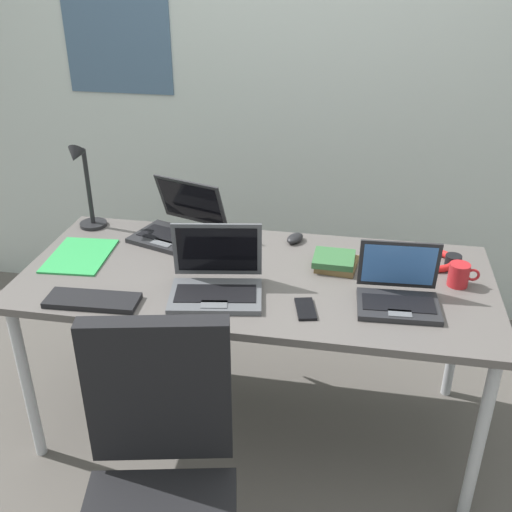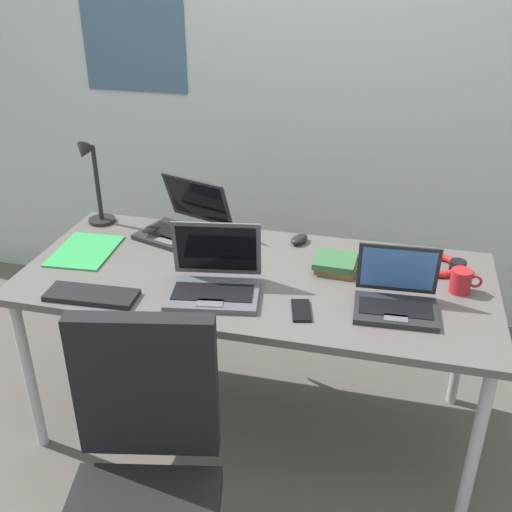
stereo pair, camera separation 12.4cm
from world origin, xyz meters
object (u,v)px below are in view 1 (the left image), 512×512
Objects in this scene: laptop_by_keyboard at (398,293)px; cell_phone at (305,309)px; laptop_far_corner at (178,227)px; coffee_mug at (459,275)px; laptop_mid_desk at (216,281)px; paper_folder_near_mouse at (80,256)px; headphones at (434,259)px; book_stack at (335,262)px; desk_lamp at (85,187)px; external_keyboard at (93,300)px; computer_mouse at (295,238)px.

laptop_by_keyboard is 2.16× the size of cell_phone.
laptop_far_corner is 3.61× the size of coffee_mug.
laptop_mid_desk is 1.18× the size of paper_folder_near_mouse.
laptop_far_corner is 1.07m from headphones.
headphones is at bearing 66.10° from laptop_by_keyboard.
laptop_mid_desk is 0.90m from coffee_mug.
laptop_mid_desk is (0.27, -0.43, 0.00)m from laptop_far_corner.
cell_phone is 0.97m from paper_folder_near_mouse.
laptop_mid_desk reaches higher than book_stack.
laptop_by_keyboard is at bearing -6.13° from paper_folder_near_mouse.
desk_lamp is 0.82m from laptop_mid_desk.
desk_lamp reaches higher than cell_phone.
coffee_mug is at bearing 1.42° from paper_folder_near_mouse.
coffee_mug is (0.23, 0.17, 0.00)m from laptop_by_keyboard.
headphones is 0.18m from coffee_mug.
book_stack is at bearing -164.43° from headphones.
coffee_mug is (0.08, -0.16, 0.03)m from headphones.
external_keyboard is at bearing -156.60° from headphones.
headphones is (0.46, 0.44, 0.01)m from cell_phone.
desk_lamp is at bearing 104.96° from paper_folder_near_mouse.
laptop_mid_desk is 2.70× the size of cell_phone.
external_keyboard is at bearing -164.39° from coffee_mug.
book_stack is at bearing 33.41° from laptop_mid_desk.
laptop_far_corner is 2.30× the size of book_stack.
laptop_by_keyboard is at bearing -22.24° from computer_mouse.
external_keyboard reaches higher than cell_phone.
laptop_by_keyboard is at bearing 7.06° from external_keyboard.
desk_lamp is at bearing 171.87° from coffee_mug.
headphones is 1.89× the size of coffee_mug.
external_keyboard is 2.92× the size of coffee_mug.
laptop_by_keyboard is (0.65, 0.04, -0.00)m from laptop_mid_desk.
laptop_mid_desk reaches higher than laptop_by_keyboard.
laptop_far_corner is (0.41, -0.01, -0.15)m from desk_lamp.
computer_mouse is 0.27m from book_stack.
paper_folder_near_mouse is 1.49m from coffee_mug.
laptop_by_keyboard is at bearing -16.51° from desk_lamp.
laptop_by_keyboard is 1.37× the size of headphones.
laptop_far_corner is at bearing 36.38° from paper_folder_near_mouse.
computer_mouse is 0.69m from coffee_mug.
laptop_far_corner is at bearing 169.33° from coffee_mug.
external_keyboard is at bearing -104.07° from laptop_far_corner.
book_stack is at bearing 135.40° from laptop_by_keyboard.
external_keyboard is 0.89m from computer_mouse.
book_stack reaches higher than headphones.
paper_folder_near_mouse is at bearing 163.87° from laptop_mid_desk.
paper_folder_near_mouse is (-0.84, -0.29, -0.01)m from computer_mouse.
coffee_mug is (1.55, -0.22, -0.15)m from desk_lamp.
external_keyboard is at bearing -58.47° from paper_folder_near_mouse.
external_keyboard is 2.43× the size of cell_phone.
cell_phone is at bearing -103.82° from book_stack.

